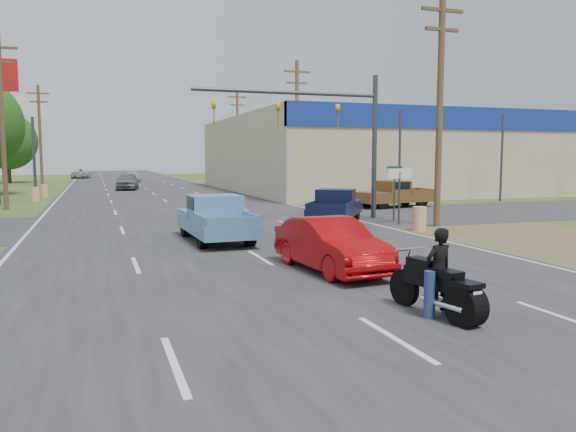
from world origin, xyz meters
name	(u,v)px	position (x,y,z in m)	size (l,w,h in m)	color
ground	(395,340)	(0.00, 0.00, 0.00)	(200.00, 200.00, 0.00)	#384B1E
main_road	(153,194)	(0.00, 40.00, 0.01)	(15.00, 180.00, 0.02)	#2D2D30
cross_road	(200,222)	(0.00, 18.00, 0.01)	(120.00, 10.00, 0.02)	#2D2D30
dirt_verge	(512,234)	(11.00, 10.00, 0.01)	(8.00, 18.00, 0.01)	brown
big_box_store	(475,155)	(32.00, 39.93, 3.31)	(50.00, 28.10, 6.60)	#B7A88C
utility_pole_1	(440,103)	(9.50, 13.00, 5.32)	(2.00, 0.28, 10.00)	#4C3823
utility_pole_2	(297,126)	(9.50, 31.00, 5.32)	(2.00, 0.28, 10.00)	#4C3823
utility_pole_3	(238,135)	(9.50, 49.00, 5.32)	(2.00, 0.28, 10.00)	#4C3823
utility_pole_5	(2,117)	(-9.50, 28.00, 5.32)	(2.00, 0.28, 10.00)	#4C3823
utility_pole_6	(40,134)	(-9.50, 52.00, 5.32)	(2.00, 0.28, 10.00)	#4C3823
tree_2	(8,141)	(-14.20, 66.00, 4.95)	(6.72, 6.72, 8.32)	#422D19
tree_3	(476,138)	(55.00, 70.00, 6.19)	(8.40, 8.40, 10.40)	#422D19
tree_5	(284,143)	(30.00, 95.00, 5.88)	(7.98, 7.98, 9.88)	#422D19
barrel_0	(419,219)	(8.00, 12.00, 0.50)	(0.56, 0.56, 1.00)	orange
barrel_1	(342,203)	(8.40, 20.50, 0.50)	(0.56, 0.56, 1.00)	orange
barrel_2	(35,194)	(-8.50, 34.00, 0.50)	(0.56, 0.56, 1.00)	orange
barrel_3	(45,191)	(-8.20, 38.00, 0.50)	(0.56, 0.56, 1.00)	orange
pole_sign_left_far	(32,117)	(-10.50, 56.00, 7.17)	(3.00, 0.35, 9.20)	#3F3F44
lane_sign	(400,183)	(8.20, 14.00, 1.90)	(1.20, 0.08, 2.52)	#3F3F44
street_name_sign	(394,187)	(8.80, 15.50, 1.61)	(0.80, 0.08, 2.61)	#3F3F44
signal_mast	(324,120)	(5.82, 17.00, 4.80)	(9.12, 0.40, 7.00)	#3F3F44
red_convertible	(331,245)	(1.23, 5.51, 0.70)	(1.48, 4.25, 1.40)	#9C070A
motorcycle	(441,290)	(1.45, 0.84, 0.54)	(0.87, 2.41, 1.22)	black
rider	(438,275)	(1.43, 0.91, 0.80)	(0.58, 0.38, 1.60)	black
blue_pickup	(215,218)	(-0.55, 11.94, 0.84)	(2.08, 5.08, 1.67)	black
navy_pickup	(336,206)	(5.95, 15.89, 0.78)	(4.15, 4.87, 1.55)	black
brown_pickup	(393,194)	(12.41, 21.98, 0.82)	(5.11, 2.58, 1.62)	black
distant_car_grey	(127,181)	(-1.71, 46.84, 0.80)	(1.89, 4.69, 1.60)	slate
distant_car_silver	(132,177)	(-0.16, 64.39, 0.63)	(1.78, 4.37, 1.27)	#B3B4B8
distant_car_white	(81,173)	(-6.50, 79.93, 0.72)	(2.38, 5.17, 1.44)	#BABABA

